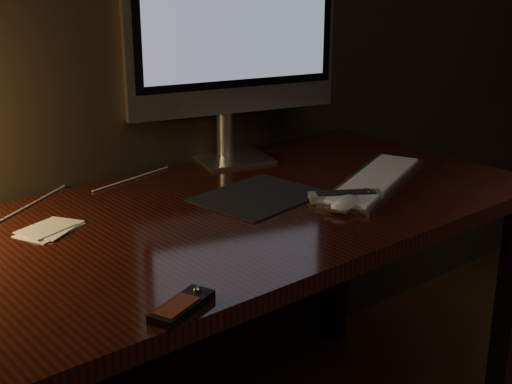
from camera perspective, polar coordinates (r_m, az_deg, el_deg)
desk at (r=1.72m, az=-4.48°, el=-5.04°), size 1.60×0.75×0.75m
monitor at (r=1.95m, az=-1.89°, el=13.16°), size 0.59×0.22×0.63m
keyboard at (r=1.84m, az=9.49°, el=0.91°), size 0.48×0.30×0.02m
mousepad at (r=1.72m, az=0.19°, el=-0.33°), size 0.31×0.26×0.00m
mouse at (r=1.65m, az=7.14°, el=-1.02°), size 0.11×0.08×0.02m
media_remote at (r=1.20m, az=-5.93°, el=-9.06°), size 0.14×0.09×0.02m
tv_remote at (r=1.71m, az=7.18°, el=-0.31°), size 0.17×0.13×0.02m
papers at (r=1.58m, az=-16.21°, el=-2.87°), size 0.16×0.13×0.01m
cable at (r=1.80m, az=-13.44°, el=0.01°), size 0.51×0.19×0.00m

